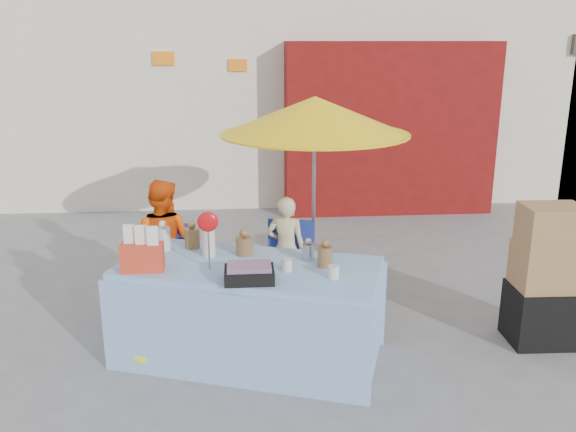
{
  "coord_description": "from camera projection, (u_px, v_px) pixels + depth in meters",
  "views": [
    {
      "loc": [
        -0.11,
        -4.98,
        2.63
      ],
      "look_at": [
        0.34,
        0.6,
        1.0
      ],
      "focal_mm": 38.0,
      "sensor_mm": 36.0,
      "label": 1
    }
  ],
  "objects": [
    {
      "name": "ground",
      "position": [
        256.0,
        341.0,
        5.51
      ],
      "size": [
        80.0,
        80.0,
        0.0
      ],
      "primitive_type": "plane",
      "color": "slate",
      "rests_on": "ground"
    },
    {
      "name": "backdrop",
      "position": [
        268.0,
        14.0,
        11.87
      ],
      "size": [
        14.0,
        8.0,
        7.8
      ],
      "color": "silver",
      "rests_on": "ground"
    },
    {
      "name": "market_table",
      "position": [
        249.0,
        310.0,
        5.14
      ],
      "size": [
        2.4,
        1.67,
        1.32
      ],
      "rotation": [
        0.0,
        0.0,
        -0.33
      ],
      "color": "#8DB3E2",
      "rests_on": "ground"
    },
    {
      "name": "chair_left",
      "position": [
        163.0,
        285.0,
        6.1
      ],
      "size": [
        0.59,
        0.58,
        0.85
      ],
      "rotation": [
        0.0,
        0.0,
        -0.26
      ],
      "color": "navy",
      "rests_on": "ground"
    },
    {
      "name": "chair_right",
      "position": [
        287.0,
        281.0,
        6.2
      ],
      "size": [
        0.59,
        0.58,
        0.85
      ],
      "rotation": [
        0.0,
        0.0,
        -0.26
      ],
      "color": "navy",
      "rests_on": "ground"
    },
    {
      "name": "vendor_orange",
      "position": [
        162.0,
        243.0,
        6.12
      ],
      "size": [
        0.74,
        0.64,
        1.31
      ],
      "primitive_type": "imported",
      "rotation": [
        0.0,
        0.0,
        2.88
      ],
      "color": "#F2540C",
      "rests_on": "ground"
    },
    {
      "name": "vendor_beige",
      "position": [
        286.0,
        249.0,
        6.25
      ],
      "size": [
        0.46,
        0.36,
        1.11
      ],
      "primitive_type": "imported",
      "rotation": [
        0.0,
        0.0,
        2.88
      ],
      "color": "beige",
      "rests_on": "ground"
    },
    {
      "name": "umbrella",
      "position": [
        315.0,
        116.0,
        6.04
      ],
      "size": [
        1.9,
        1.9,
        2.09
      ],
      "color": "gray",
      "rests_on": "ground"
    },
    {
      "name": "box_stack",
      "position": [
        546.0,
        280.0,
        5.35
      ],
      "size": [
        0.59,
        0.49,
        1.28
      ],
      "rotation": [
        0.0,
        0.0,
        -0.04
      ],
      "color": "black",
      "rests_on": "ground"
    },
    {
      "name": "tarp_bundle",
      "position": [
        157.0,
        347.0,
        5.14
      ],
      "size": [
        0.71,
        0.65,
        0.26
      ],
      "primitive_type": "ellipsoid",
      "rotation": [
        0.0,
        0.0,
        -0.41
      ],
      "color": "#FCFF1A",
      "rests_on": "ground"
    }
  ]
}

